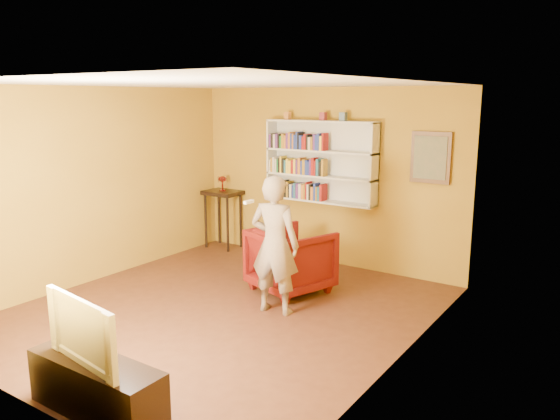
{
  "coord_description": "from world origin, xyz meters",
  "views": [
    {
      "loc": [
        4.09,
        -4.77,
        2.55
      ],
      "look_at": [
        0.35,
        0.75,
        1.17
      ],
      "focal_mm": 35.0,
      "sensor_mm": 36.0,
      "label": 1
    }
  ],
  "objects_px": {
    "tv_cabinet": "(97,387)",
    "television": "(92,329)",
    "person": "(275,245)",
    "ruby_lustre": "(222,180)",
    "console_table": "(223,201)",
    "bookshelf": "(322,162)",
    "armchair": "(291,260)"
  },
  "relations": [
    {
      "from": "console_table",
      "to": "television",
      "type": "height_order",
      "value": "television"
    },
    {
      "from": "tv_cabinet",
      "to": "television",
      "type": "xyz_separation_m",
      "value": [
        0.0,
        0.0,
        0.51
      ]
    },
    {
      "from": "ruby_lustre",
      "to": "person",
      "type": "xyz_separation_m",
      "value": [
        2.39,
        -1.89,
        -0.33
      ]
    },
    {
      "from": "ruby_lustre",
      "to": "television",
      "type": "bearing_deg",
      "value": -61.74
    },
    {
      "from": "person",
      "to": "ruby_lustre",
      "type": "bearing_deg",
      "value": -47.59
    },
    {
      "from": "console_table",
      "to": "person",
      "type": "bearing_deg",
      "value": -38.43
    },
    {
      "from": "bookshelf",
      "to": "television",
      "type": "distance_m",
      "value": 4.77
    },
    {
      "from": "bookshelf",
      "to": "ruby_lustre",
      "type": "xyz_separation_m",
      "value": [
        -1.85,
        -0.16,
        -0.42
      ]
    },
    {
      "from": "ruby_lustre",
      "to": "console_table",
      "type": "bearing_deg",
      "value": 138.37
    },
    {
      "from": "bookshelf",
      "to": "console_table",
      "type": "bearing_deg",
      "value": -175.07
    },
    {
      "from": "bookshelf",
      "to": "person",
      "type": "relative_size",
      "value": 1.08
    },
    {
      "from": "armchair",
      "to": "person",
      "type": "distance_m",
      "value": 0.86
    },
    {
      "from": "bookshelf",
      "to": "tv_cabinet",
      "type": "xyz_separation_m",
      "value": [
        0.57,
        -4.66,
        -1.36
      ]
    },
    {
      "from": "bookshelf",
      "to": "television",
      "type": "xyz_separation_m",
      "value": [
        0.57,
        -4.66,
        -0.85
      ]
    },
    {
      "from": "console_table",
      "to": "armchair",
      "type": "bearing_deg",
      "value": -28.6
    },
    {
      "from": "person",
      "to": "television",
      "type": "xyz_separation_m",
      "value": [
        0.03,
        -2.61,
        -0.1
      ]
    },
    {
      "from": "bookshelf",
      "to": "ruby_lustre",
      "type": "height_order",
      "value": "bookshelf"
    },
    {
      "from": "bookshelf",
      "to": "television",
      "type": "height_order",
      "value": "bookshelf"
    },
    {
      "from": "armchair",
      "to": "bookshelf",
      "type": "bearing_deg",
      "value": -58.3
    },
    {
      "from": "ruby_lustre",
      "to": "tv_cabinet",
      "type": "height_order",
      "value": "ruby_lustre"
    },
    {
      "from": "armchair",
      "to": "person",
      "type": "bearing_deg",
      "value": 126.91
    },
    {
      "from": "tv_cabinet",
      "to": "ruby_lustre",
      "type": "bearing_deg",
      "value": 118.26
    },
    {
      "from": "ruby_lustre",
      "to": "person",
      "type": "relative_size",
      "value": 0.15
    },
    {
      "from": "console_table",
      "to": "tv_cabinet",
      "type": "height_order",
      "value": "console_table"
    },
    {
      "from": "bookshelf",
      "to": "ruby_lustre",
      "type": "relative_size",
      "value": 7.22
    },
    {
      "from": "bookshelf",
      "to": "armchair",
      "type": "bearing_deg",
      "value": -77.14
    },
    {
      "from": "console_table",
      "to": "ruby_lustre",
      "type": "distance_m",
      "value": 0.35
    },
    {
      "from": "armchair",
      "to": "person",
      "type": "xyz_separation_m",
      "value": [
        0.24,
        -0.72,
        0.41
      ]
    },
    {
      "from": "ruby_lustre",
      "to": "tv_cabinet",
      "type": "bearing_deg",
      "value": -61.74
    },
    {
      "from": "bookshelf",
      "to": "television",
      "type": "relative_size",
      "value": 1.86
    },
    {
      "from": "bookshelf",
      "to": "console_table",
      "type": "height_order",
      "value": "bookshelf"
    },
    {
      "from": "console_table",
      "to": "ruby_lustre",
      "type": "relative_size",
      "value": 3.97
    }
  ]
}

